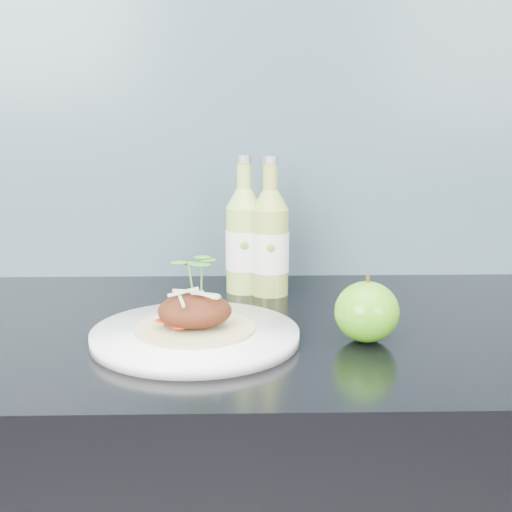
# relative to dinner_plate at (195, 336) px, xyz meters

# --- Properties ---
(subway_backsplash) EXTENTS (4.00, 0.02, 0.70)m
(subway_backsplash) POSITION_rel_dinner_plate_xyz_m (0.12, 0.37, 0.34)
(subway_backsplash) COLOR #719CB1
(subway_backsplash) RESTS_ON kitchen_counter
(dinner_plate) EXTENTS (0.28, 0.28, 0.02)m
(dinner_plate) POSITION_rel_dinner_plate_xyz_m (0.00, 0.00, 0.00)
(dinner_plate) COLOR white
(dinner_plate) RESTS_ON kitchen_counter
(pork_taco) EXTENTS (0.16, 0.16, 0.10)m
(pork_taco) POSITION_rel_dinner_plate_xyz_m (0.00, 0.00, 0.04)
(pork_taco) COLOR tan
(pork_taco) RESTS_ON dinner_plate
(green_apple) EXTENTS (0.11, 0.11, 0.09)m
(green_apple) POSITION_rel_dinner_plate_xyz_m (0.22, -0.00, 0.03)
(green_apple) COLOR #3B9310
(green_apple) RESTS_ON kitchen_counter
(cider_bottle_left) EXTENTS (0.08, 0.08, 0.22)m
(cider_bottle_left) POSITION_rel_dinner_plate_xyz_m (0.07, 0.25, 0.08)
(cider_bottle_left) COLOR #9BC451
(cider_bottle_left) RESTS_ON kitchen_counter
(cider_bottle_right) EXTENTS (0.08, 0.08, 0.22)m
(cider_bottle_right) POSITION_rel_dinner_plate_xyz_m (0.11, 0.23, 0.08)
(cider_bottle_right) COLOR #95A846
(cider_bottle_right) RESTS_ON kitchen_counter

